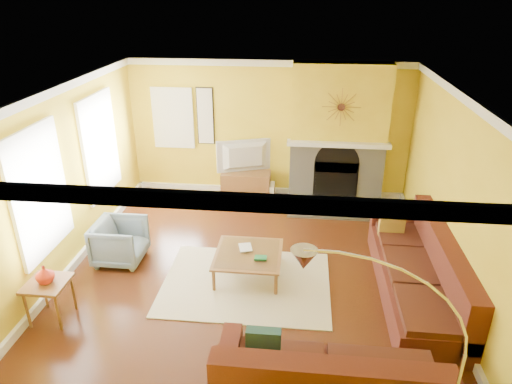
# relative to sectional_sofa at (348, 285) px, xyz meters

# --- Properties ---
(floor) EXTENTS (5.50, 6.00, 0.02)m
(floor) POSITION_rel_sectional_sofa_xyz_m (-1.33, 0.76, -0.46)
(floor) COLOR #5B2A13
(floor) RESTS_ON ground
(ceiling) EXTENTS (5.50, 6.00, 0.02)m
(ceiling) POSITION_rel_sectional_sofa_xyz_m (-1.33, 0.76, 2.26)
(ceiling) COLOR white
(ceiling) RESTS_ON ground
(wall_back) EXTENTS (5.50, 0.02, 2.70)m
(wall_back) POSITION_rel_sectional_sofa_xyz_m (-1.33, 3.77, 0.90)
(wall_back) COLOR yellow
(wall_back) RESTS_ON ground
(wall_front) EXTENTS (5.50, 0.02, 2.70)m
(wall_front) POSITION_rel_sectional_sofa_xyz_m (-1.33, -2.25, 0.90)
(wall_front) COLOR yellow
(wall_front) RESTS_ON ground
(wall_left) EXTENTS (0.02, 6.00, 2.70)m
(wall_left) POSITION_rel_sectional_sofa_xyz_m (-4.09, 0.76, 0.90)
(wall_left) COLOR yellow
(wall_left) RESTS_ON ground
(wall_right) EXTENTS (0.02, 6.00, 2.70)m
(wall_right) POSITION_rel_sectional_sofa_xyz_m (1.43, 0.76, 0.90)
(wall_right) COLOR yellow
(wall_right) RESTS_ON ground
(baseboard) EXTENTS (5.50, 6.00, 0.12)m
(baseboard) POSITION_rel_sectional_sofa_xyz_m (-1.33, 0.76, -0.39)
(baseboard) COLOR white
(baseboard) RESTS_ON floor
(crown_molding) EXTENTS (5.50, 6.00, 0.12)m
(crown_molding) POSITION_rel_sectional_sofa_xyz_m (-1.33, 0.76, 2.19)
(crown_molding) COLOR white
(crown_molding) RESTS_ON ceiling
(window_left_near) EXTENTS (0.06, 1.22, 1.72)m
(window_left_near) POSITION_rel_sectional_sofa_xyz_m (-4.05, 2.06, 1.05)
(window_left_near) COLOR white
(window_left_near) RESTS_ON wall_left
(window_left_far) EXTENTS (0.06, 1.22, 1.72)m
(window_left_far) POSITION_rel_sectional_sofa_xyz_m (-4.05, 0.16, 1.05)
(window_left_far) COLOR white
(window_left_far) RESTS_ON wall_left
(window_back) EXTENTS (0.82, 0.06, 1.22)m
(window_back) POSITION_rel_sectional_sofa_xyz_m (-3.23, 3.72, 1.10)
(window_back) COLOR white
(window_back) RESTS_ON wall_back
(wall_art) EXTENTS (0.34, 0.04, 1.14)m
(wall_art) POSITION_rel_sectional_sofa_xyz_m (-2.58, 3.73, 1.15)
(wall_art) COLOR white
(wall_art) RESTS_ON wall_back
(fireplace) EXTENTS (1.80, 0.40, 2.70)m
(fireplace) POSITION_rel_sectional_sofa_xyz_m (0.02, 3.56, 0.90)
(fireplace) COLOR #9E9C95
(fireplace) RESTS_ON floor
(mantel) EXTENTS (1.92, 0.22, 0.08)m
(mantel) POSITION_rel_sectional_sofa_xyz_m (0.02, 3.32, 0.80)
(mantel) COLOR white
(mantel) RESTS_ON fireplace
(hearth) EXTENTS (1.80, 0.70, 0.06)m
(hearth) POSITION_rel_sectional_sofa_xyz_m (0.02, 3.01, -0.42)
(hearth) COLOR #9E9C95
(hearth) RESTS_ON floor
(sunburst) EXTENTS (0.70, 0.04, 0.70)m
(sunburst) POSITION_rel_sectional_sofa_xyz_m (0.02, 3.33, 1.50)
(sunburst) COLOR olive
(sunburst) RESTS_ON fireplace
(rug) EXTENTS (2.40, 1.80, 0.02)m
(rug) POSITION_rel_sectional_sofa_xyz_m (-1.38, 0.52, -0.44)
(rug) COLOR beige
(rug) RESTS_ON floor
(sectional_sofa) EXTENTS (2.83, 3.89, 0.90)m
(sectional_sofa) POSITION_rel_sectional_sofa_xyz_m (0.00, 0.00, 0.00)
(sectional_sofa) COLOR #58241C
(sectional_sofa) RESTS_ON floor
(coffee_table) EXTENTS (0.97, 0.97, 0.38)m
(coffee_table) POSITION_rel_sectional_sofa_xyz_m (-1.37, 0.74, -0.26)
(coffee_table) COLOR white
(coffee_table) RESTS_ON floor
(media_console) EXTENTS (0.97, 0.44, 0.54)m
(media_console) POSITION_rel_sectional_sofa_xyz_m (-1.76, 3.49, -0.18)
(media_console) COLOR brown
(media_console) RESTS_ON floor
(tv) EXTENTS (1.11, 0.53, 0.65)m
(tv) POSITION_rel_sectional_sofa_xyz_m (-1.76, 3.49, 0.41)
(tv) COLOR black
(tv) RESTS_ON media_console
(subwoofer) EXTENTS (0.32, 0.32, 0.32)m
(subwoofer) POSITION_rel_sectional_sofa_xyz_m (-1.34, 3.46, -0.29)
(subwoofer) COLOR white
(subwoofer) RESTS_ON floor
(armchair) EXTENTS (0.74, 0.72, 0.68)m
(armchair) POSITION_rel_sectional_sofa_xyz_m (-3.40, 0.93, -0.11)
(armchair) COLOR slate
(armchair) RESTS_ON floor
(side_table) EXTENTS (0.51, 0.51, 0.56)m
(side_table) POSITION_rel_sectional_sofa_xyz_m (-3.77, -0.48, -0.17)
(side_table) COLOR brown
(side_table) RESTS_ON floor
(vase) EXTENTS (0.23, 0.23, 0.24)m
(vase) POSITION_rel_sectional_sofa_xyz_m (-3.77, -0.48, 0.23)
(vase) COLOR red
(vase) RESTS_ON side_table
(book) EXTENTS (0.24, 0.29, 0.02)m
(book) POSITION_rel_sectional_sofa_xyz_m (-1.52, 0.84, -0.05)
(book) COLOR white
(book) RESTS_ON coffee_table
(arc_lamp) EXTENTS (1.39, 0.36, 2.19)m
(arc_lamp) POSITION_rel_sectional_sofa_xyz_m (0.09, -2.04, 0.64)
(arc_lamp) COLOR silver
(arc_lamp) RESTS_ON floor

